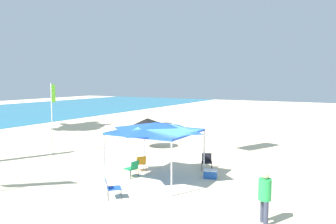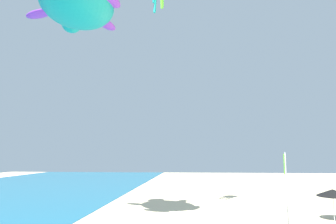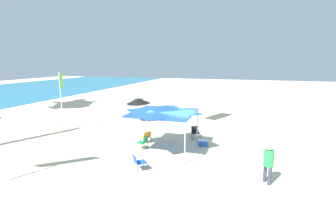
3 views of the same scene
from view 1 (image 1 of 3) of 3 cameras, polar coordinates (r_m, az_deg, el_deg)
name	(u,v)px [view 1 (image 1 of 3)]	position (r m, az deg, el deg)	size (l,w,h in m)	color
ground	(170,181)	(15.90, 0.32, -11.66)	(120.00, 120.00, 0.10)	beige
canopy_tent	(156,128)	(15.49, -2.05, -2.69)	(3.38, 3.51, 2.69)	#B7B7BC
beach_umbrella	(148,121)	(22.83, -3.49, -1.59)	(2.06, 2.05, 2.11)	silver
folding_chair_left_of_tent	(111,186)	(13.67, -9.60, -12.34)	(0.81, 0.81, 0.82)	black
folding_chair_facing_ocean	(207,160)	(17.71, 6.60, -8.15)	(0.78, 0.73, 0.82)	black
folding_chair_right_of_tent	(140,162)	(17.26, -4.71, -8.49)	(0.80, 0.81, 0.82)	black
folding_chair_near_cooler	(132,168)	(16.30, -6.08, -9.34)	(0.63, 0.71, 0.82)	black
cooler_box	(210,174)	(16.28, 7.21, -10.37)	(0.55, 0.70, 0.40)	blue
banner_flag	(52,112)	(22.08, -19.00, 0.03)	(0.36, 0.06, 4.44)	silver
person_kite_handler	(265,193)	(11.50, 16.08, -13.04)	(0.42, 0.42, 1.75)	#33384C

